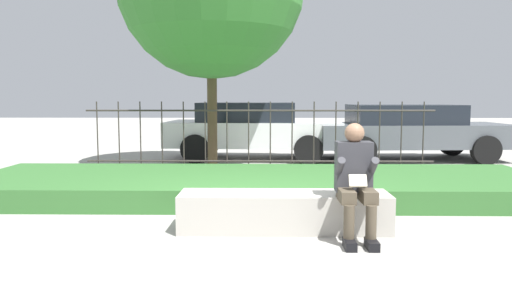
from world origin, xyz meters
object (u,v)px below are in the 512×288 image
at_px(stone_bench, 284,214).
at_px(car_parked_center, 252,129).
at_px(car_parked_right, 409,130).
at_px(person_seated_reader, 355,177).

relative_size(stone_bench, car_parked_center, 0.56).
bearing_deg(car_parked_right, stone_bench, -120.09).
height_order(stone_bench, person_seated_reader, person_seated_reader).
bearing_deg(person_seated_reader, car_parked_center, 100.43).
xyz_separation_m(stone_bench, person_seated_reader, (0.73, -0.32, 0.47)).
height_order(car_parked_right, car_parked_center, car_parked_center).
bearing_deg(car_parked_center, stone_bench, -82.38).
bearing_deg(car_parked_right, person_seated_reader, -113.64).
height_order(person_seated_reader, car_parked_center, car_parked_center).
height_order(person_seated_reader, car_parked_right, car_parked_right).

